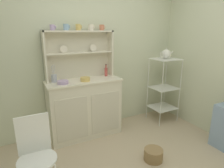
% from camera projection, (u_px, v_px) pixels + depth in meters
% --- Properties ---
extents(wall_back, '(3.84, 0.05, 2.50)m').
position_uv_depth(wall_back, '(90.00, 54.00, 3.07)').
color(wall_back, beige).
rests_on(wall_back, ground).
extents(hutch_cabinet, '(1.11, 0.45, 0.90)m').
position_uv_depth(hutch_cabinet, '(85.00, 107.00, 2.97)').
color(hutch_cabinet, silver).
rests_on(hutch_cabinet, ground).
extents(hutch_shelf_unit, '(1.04, 0.18, 0.71)m').
position_uv_depth(hutch_shelf_unit, '(79.00, 51.00, 2.88)').
color(hutch_shelf_unit, beige).
rests_on(hutch_shelf_unit, hutch_cabinet).
extents(bakers_rack, '(0.44, 0.40, 1.15)m').
position_uv_depth(bakers_rack, '(164.00, 84.00, 3.42)').
color(bakers_rack, silver).
rests_on(bakers_rack, ground).
extents(wire_chair, '(0.36, 0.36, 0.85)m').
position_uv_depth(wire_chair, '(36.00, 151.00, 1.81)').
color(wire_chair, white).
rests_on(wire_chair, ground).
extents(floor_basket, '(0.24, 0.24, 0.15)m').
position_uv_depth(floor_basket, '(153.00, 155.00, 2.45)').
color(floor_basket, '#93754C').
rests_on(floor_basket, ground).
extents(cup_lilac_0, '(0.08, 0.07, 0.08)m').
position_uv_depth(cup_lilac_0, '(52.00, 27.00, 2.59)').
color(cup_lilac_0, '#B79ECC').
rests_on(cup_lilac_0, hutch_shelf_unit).
extents(cup_sky_1, '(0.09, 0.08, 0.09)m').
position_uv_depth(cup_sky_1, '(66.00, 27.00, 2.67)').
color(cup_sky_1, '#8EB2D1').
rests_on(cup_sky_1, hutch_shelf_unit).
extents(cup_gold_2, '(0.09, 0.07, 0.09)m').
position_uv_depth(cup_gold_2, '(78.00, 27.00, 2.75)').
color(cup_gold_2, '#DBB760').
rests_on(cup_gold_2, hutch_shelf_unit).
extents(cup_cream_3, '(0.09, 0.08, 0.09)m').
position_uv_depth(cup_cream_3, '(91.00, 27.00, 2.83)').
color(cup_cream_3, silver).
rests_on(cup_cream_3, hutch_shelf_unit).
extents(cup_terracotta_4, '(0.08, 0.07, 0.08)m').
position_uv_depth(cup_terracotta_4, '(102.00, 28.00, 2.91)').
color(cup_terracotta_4, '#C67556').
rests_on(cup_terracotta_4, hutch_shelf_unit).
extents(bowl_mixing_large, '(0.15, 0.15, 0.05)m').
position_uv_depth(bowl_mixing_large, '(63.00, 82.00, 2.64)').
color(bowl_mixing_large, '#B79ECC').
rests_on(bowl_mixing_large, hutch_cabinet).
extents(bowl_floral_medium, '(0.14, 0.14, 0.06)m').
position_uv_depth(bowl_floral_medium, '(85.00, 79.00, 2.78)').
color(bowl_floral_medium, '#DBB760').
rests_on(bowl_floral_medium, hutch_cabinet).
extents(jam_bottle, '(0.05, 0.05, 0.19)m').
position_uv_depth(jam_bottle, '(106.00, 71.00, 3.08)').
color(jam_bottle, '#B74C47').
rests_on(jam_bottle, hutch_cabinet).
extents(utensil_jar, '(0.08, 0.08, 0.25)m').
position_uv_depth(utensil_jar, '(54.00, 78.00, 2.72)').
color(utensil_jar, '#B2B7C6').
rests_on(utensil_jar, hutch_cabinet).
extents(porcelain_teapot, '(0.25, 0.16, 0.18)m').
position_uv_depth(porcelain_teapot, '(166.00, 54.00, 3.28)').
color(porcelain_teapot, white).
rests_on(porcelain_teapot, bakers_rack).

